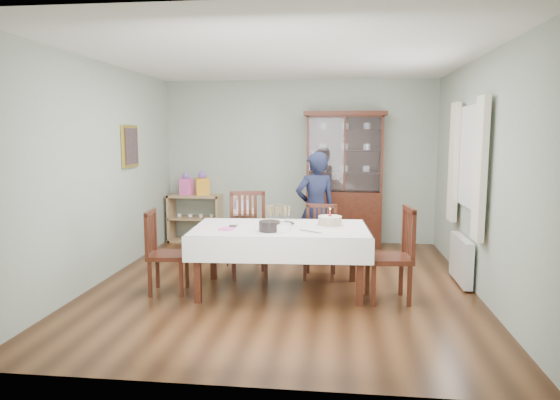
% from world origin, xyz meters
% --- Properties ---
extents(floor, '(5.00, 5.00, 0.00)m').
position_xyz_m(floor, '(0.00, 0.00, 0.00)').
color(floor, '#593319').
rests_on(floor, ground).
extents(room_shell, '(5.00, 5.00, 5.00)m').
position_xyz_m(room_shell, '(0.00, 0.53, 1.70)').
color(room_shell, '#9EAA99').
rests_on(room_shell, floor).
extents(dining_table, '(2.06, 1.26, 0.76)m').
position_xyz_m(dining_table, '(0.00, -0.26, 0.38)').
color(dining_table, '#452111').
rests_on(dining_table, floor).
extents(china_cabinet, '(1.30, 0.48, 2.18)m').
position_xyz_m(china_cabinet, '(0.75, 2.26, 1.12)').
color(china_cabinet, '#452111').
rests_on(china_cabinet, floor).
extents(sideboard, '(0.90, 0.38, 0.80)m').
position_xyz_m(sideboard, '(-1.75, 2.28, 0.40)').
color(sideboard, tan).
rests_on(sideboard, floor).
extents(picture_frame, '(0.04, 0.48, 0.58)m').
position_xyz_m(picture_frame, '(-2.22, 0.80, 1.65)').
color(picture_frame, gold).
rests_on(picture_frame, room_shell).
extents(window, '(0.04, 1.02, 1.22)m').
position_xyz_m(window, '(2.22, 0.30, 1.55)').
color(window, white).
rests_on(window, room_shell).
extents(curtain_left, '(0.07, 0.30, 1.55)m').
position_xyz_m(curtain_left, '(2.16, -0.32, 1.45)').
color(curtain_left, silver).
rests_on(curtain_left, room_shell).
extents(curtain_right, '(0.07, 0.30, 1.55)m').
position_xyz_m(curtain_right, '(2.16, 0.92, 1.45)').
color(curtain_right, silver).
rests_on(curtain_right, room_shell).
extents(radiator, '(0.10, 0.80, 0.55)m').
position_xyz_m(radiator, '(2.16, 0.30, 0.30)').
color(radiator, white).
rests_on(radiator, floor).
extents(chair_far_left, '(0.58, 0.58, 1.07)m').
position_xyz_m(chair_far_left, '(-0.48, 0.33, 0.32)').
color(chair_far_left, '#452111').
rests_on(chair_far_left, floor).
extents(chair_far_right, '(0.43, 0.43, 0.92)m').
position_xyz_m(chair_far_right, '(0.44, 0.37, 0.27)').
color(chair_far_right, '#452111').
rests_on(chair_far_right, floor).
extents(chair_end_left, '(0.47, 0.47, 0.95)m').
position_xyz_m(chair_end_left, '(-1.29, -0.45, 0.28)').
color(chair_end_left, '#452111').
rests_on(chair_end_left, floor).
extents(chair_end_right, '(0.51, 0.51, 1.04)m').
position_xyz_m(chair_end_right, '(1.23, -0.45, 0.31)').
color(chair_end_right, '#452111').
rests_on(chair_end_right, floor).
extents(woman, '(0.68, 0.57, 1.58)m').
position_xyz_m(woman, '(0.35, 0.99, 0.79)').
color(woman, black).
rests_on(woman, floor).
extents(high_chair, '(0.56, 0.56, 1.00)m').
position_xyz_m(high_chair, '(-0.70, 1.07, 0.39)').
color(high_chair, black).
rests_on(high_chair, floor).
extents(champagne_tray, '(0.38, 0.38, 0.23)m').
position_xyz_m(champagne_tray, '(-0.04, -0.12, 0.83)').
color(champagne_tray, silver).
rests_on(champagne_tray, dining_table).
extents(birthday_cake, '(0.31, 0.31, 0.21)m').
position_xyz_m(birthday_cake, '(0.56, -0.14, 0.82)').
color(birthday_cake, white).
rests_on(birthday_cake, dining_table).
extents(plate_stack_dark, '(0.29, 0.29, 0.11)m').
position_xyz_m(plate_stack_dark, '(-0.09, -0.51, 0.82)').
color(plate_stack_dark, black).
rests_on(plate_stack_dark, dining_table).
extents(plate_stack_white, '(0.24, 0.24, 0.09)m').
position_xyz_m(plate_stack_white, '(0.04, -0.49, 0.80)').
color(plate_stack_white, white).
rests_on(plate_stack_white, dining_table).
extents(napkin_stack, '(0.17, 0.17, 0.02)m').
position_xyz_m(napkin_stack, '(-0.58, -0.49, 0.77)').
color(napkin_stack, '#F55AB6').
rests_on(napkin_stack, dining_table).
extents(cutlery, '(0.13, 0.18, 0.01)m').
position_xyz_m(cutlery, '(-0.59, -0.30, 0.77)').
color(cutlery, silver).
rests_on(cutlery, dining_table).
extents(cake_knife, '(0.27, 0.18, 0.01)m').
position_xyz_m(cake_knife, '(0.36, -0.51, 0.77)').
color(cake_knife, silver).
rests_on(cake_knife, dining_table).
extents(gift_bag_pink, '(0.22, 0.16, 0.38)m').
position_xyz_m(gift_bag_pink, '(-1.89, 2.26, 0.97)').
color(gift_bag_pink, '#F55AB6').
rests_on(gift_bag_pink, sideboard).
extents(gift_bag_orange, '(0.26, 0.23, 0.40)m').
position_xyz_m(gift_bag_orange, '(-1.61, 2.26, 0.98)').
color(gift_bag_orange, '#F6A026').
rests_on(gift_bag_orange, sideboard).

